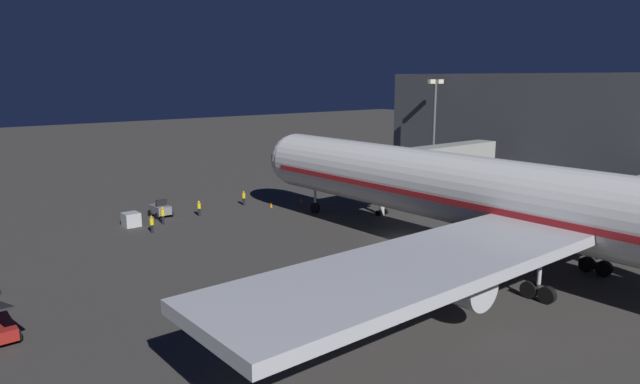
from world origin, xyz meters
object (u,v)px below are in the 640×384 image
(baggage_tug_spare, at_px, (160,210))
(ground_crew_by_belt_loader, at_px, (199,208))
(traffic_cone_nose_port, at_px, (301,200))
(airliner_at_gate, at_px, (548,207))
(jet_bridge, at_px, (423,159))
(traffic_cone_nose_starboard, at_px, (271,205))
(ground_crew_marshaller_fwd, at_px, (163,215))
(baggage_container_spare, at_px, (131,220))
(apron_floodlight_mast, at_px, (434,122))
(ground_crew_under_port_wing, at_px, (244,197))
(ground_crew_near_nose_gear, at_px, (152,223))

(baggage_tug_spare, bearing_deg, ground_crew_by_belt_loader, 143.38)
(traffic_cone_nose_port, bearing_deg, airliner_at_gate, 86.16)
(jet_bridge, xyz_separation_m, traffic_cone_nose_starboard, (14.00, -10.94, -5.38))
(ground_crew_by_belt_loader, xyz_separation_m, traffic_cone_nose_starboard, (-8.53, 1.47, -0.67))
(ground_crew_marshaller_fwd, bearing_deg, airliner_at_gate, 114.57)
(airliner_at_gate, height_order, ground_crew_by_belt_loader, airliner_at_gate)
(baggage_tug_spare, height_order, baggage_container_spare, baggage_tug_spare)
(baggage_container_spare, height_order, ground_crew_marshaller_fwd, ground_crew_marshaller_fwd)
(apron_floodlight_mast, height_order, ground_crew_under_port_wing, apron_floodlight_mast)
(baggage_tug_spare, relative_size, ground_crew_marshaller_fwd, 1.42)
(ground_crew_under_port_wing, bearing_deg, traffic_cone_nose_starboard, 123.52)
(baggage_tug_spare, distance_m, ground_crew_marshaller_fwd, 3.51)
(traffic_cone_nose_port, distance_m, traffic_cone_nose_starboard, 4.40)
(ground_crew_near_nose_gear, xyz_separation_m, ground_crew_under_port_wing, (-13.37, -4.67, 0.01))
(ground_crew_marshaller_fwd, distance_m, traffic_cone_nose_starboard, 13.12)
(traffic_cone_nose_port, bearing_deg, ground_crew_by_belt_loader, -6.47)
(ground_crew_by_belt_loader, distance_m, ground_crew_under_port_wing, 6.76)
(ground_crew_marshaller_fwd, bearing_deg, baggage_tug_spare, -109.90)
(jet_bridge, distance_m, apron_floodlight_mast, 17.09)
(baggage_container_spare, relative_size, traffic_cone_nose_port, 2.87)
(ground_crew_marshaller_fwd, bearing_deg, ground_crew_under_port_wing, -168.64)
(airliner_at_gate, relative_size, ground_crew_marshaller_fwd, 36.87)
(ground_crew_near_nose_gear, bearing_deg, apron_floodlight_mast, -179.24)
(baggage_container_spare, bearing_deg, airliner_at_gate, 117.55)
(baggage_tug_spare, height_order, ground_crew_by_belt_loader, baggage_tug_spare)
(baggage_tug_spare, bearing_deg, traffic_cone_nose_port, 166.33)
(baggage_tug_spare, relative_size, traffic_cone_nose_port, 4.75)
(ground_crew_near_nose_gear, distance_m, ground_crew_marshaller_fwd, 3.29)
(traffic_cone_nose_port, bearing_deg, ground_crew_under_port_wing, -24.69)
(ground_crew_marshaller_fwd, bearing_deg, ground_crew_near_nose_gear, 47.52)
(apron_floodlight_mast, xyz_separation_m, baggage_tug_spare, (39.59, -5.15, -7.93))
(baggage_tug_spare, bearing_deg, ground_crew_near_nose_gear, 59.17)
(apron_floodlight_mast, distance_m, ground_crew_under_port_wing, 30.90)
(ground_crew_by_belt_loader, bearing_deg, baggage_tug_spare, -36.62)
(airliner_at_gate, relative_size, apron_floodlight_mast, 4.62)
(traffic_cone_nose_port, relative_size, traffic_cone_nose_starboard, 1.00)
(jet_bridge, bearing_deg, baggage_container_spare, -23.35)
(baggage_tug_spare, bearing_deg, apron_floodlight_mast, 172.59)
(ground_crew_under_port_wing, bearing_deg, baggage_tug_spare, -6.04)
(ground_crew_marshaller_fwd, xyz_separation_m, traffic_cone_nose_port, (-17.48, 0.67, -0.74))
(ground_crew_under_port_wing, relative_size, traffic_cone_nose_port, 3.19)
(apron_floodlight_mast, relative_size, ground_crew_marshaller_fwd, 7.99)
(ground_crew_marshaller_fwd, bearing_deg, traffic_cone_nose_starboard, 177.08)
(ground_crew_near_nose_gear, bearing_deg, baggage_tug_spare, -120.83)
(ground_crew_by_belt_loader, height_order, traffic_cone_nose_starboard, ground_crew_by_belt_loader)
(baggage_container_spare, xyz_separation_m, ground_crew_by_belt_loader, (-7.38, 0.51, 0.24))
(apron_floodlight_mast, distance_m, traffic_cone_nose_port, 24.81)
(traffic_cone_nose_port, bearing_deg, ground_crew_near_nose_gear, 5.10)
(ground_crew_near_nose_gear, bearing_deg, ground_crew_marshaller_fwd, -132.48)
(apron_floodlight_mast, distance_m, ground_crew_marshaller_fwd, 41.54)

